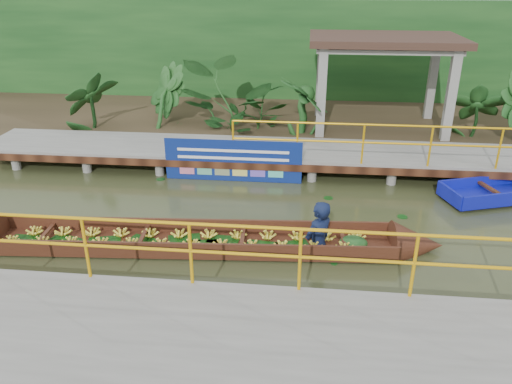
# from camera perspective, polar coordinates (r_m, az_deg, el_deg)

# --- Properties ---
(ground) EXTENTS (80.00, 80.00, 0.00)m
(ground) POSITION_cam_1_polar(r_m,az_deg,el_deg) (10.51, 0.85, -4.15)
(ground) COLOR #2E341A
(ground) RESTS_ON ground
(land_strip) EXTENTS (30.00, 8.00, 0.45)m
(land_strip) POSITION_cam_1_polar(r_m,az_deg,el_deg) (17.40, 3.13, 8.20)
(land_strip) COLOR #2E2517
(land_strip) RESTS_ON ground
(far_dock) EXTENTS (16.00, 2.06, 1.66)m
(far_dock) POSITION_cam_1_polar(r_m,az_deg,el_deg) (13.45, 2.28, 4.54)
(far_dock) COLOR slate
(far_dock) RESTS_ON ground
(near_dock) EXTENTS (18.00, 2.40, 1.73)m
(near_dock) POSITION_cam_1_polar(r_m,az_deg,el_deg) (6.86, 6.30, -18.95)
(near_dock) COLOR slate
(near_dock) RESTS_ON ground
(pavilion) EXTENTS (4.40, 3.00, 3.00)m
(pavilion) POSITION_cam_1_polar(r_m,az_deg,el_deg) (15.82, 14.42, 15.53)
(pavilion) COLOR slate
(pavilion) RESTS_ON ground
(foliage_backdrop) EXTENTS (30.00, 0.80, 4.00)m
(foliage_backdrop) POSITION_cam_1_polar(r_m,az_deg,el_deg) (19.47, 3.66, 15.24)
(foliage_backdrop) COLOR #123915
(foliage_backdrop) RESTS_ON ground
(vendor_boat) EXTENTS (9.68, 1.58, 2.27)m
(vendor_boat) POSITION_cam_1_polar(r_m,az_deg,el_deg) (9.71, -4.77, -4.92)
(vendor_boat) COLOR #3B1C10
(vendor_boat) RESTS_ON ground
(blue_banner) EXTENTS (3.49, 0.04, 1.09)m
(blue_banner) POSITION_cam_1_polar(r_m,az_deg,el_deg) (12.64, -2.65, 3.61)
(blue_banner) COLOR navy
(blue_banner) RESTS_ON ground
(tropical_plants) EXTENTS (14.50, 1.50, 1.88)m
(tropical_plants) POSITION_cam_1_polar(r_m,az_deg,el_deg) (14.96, 4.51, 10.15)
(tropical_plants) COLOR #123915
(tropical_plants) RESTS_ON ground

